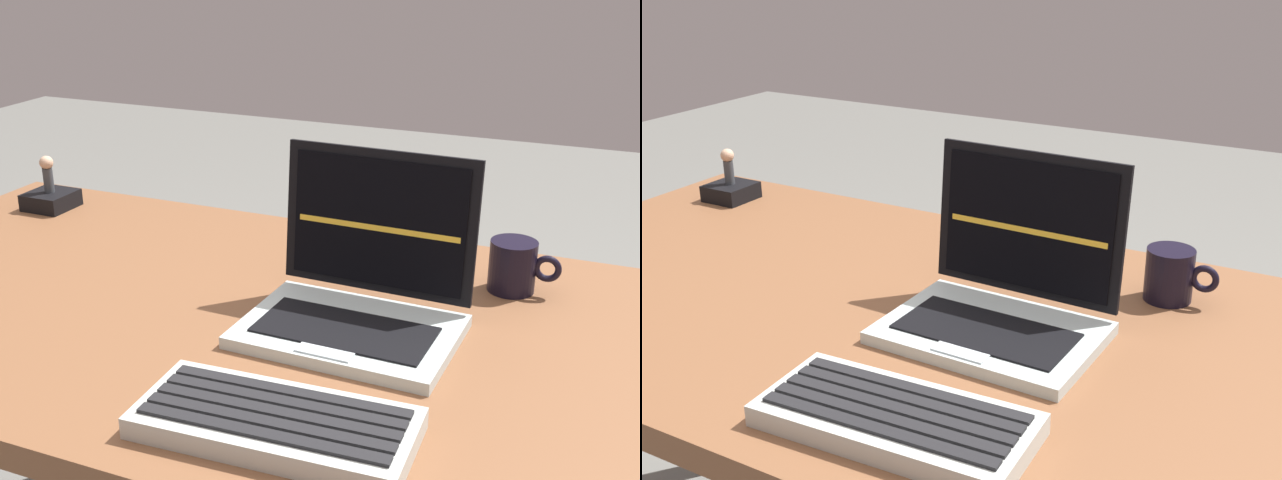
% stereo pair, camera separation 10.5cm
% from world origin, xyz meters
% --- Properties ---
extents(desk, '(1.68, 0.78, 0.71)m').
position_xyz_m(desk, '(0.00, 0.00, 0.63)').
color(desk, brown).
rests_on(desk, ground).
extents(laptop_front, '(0.29, 0.23, 0.23)m').
position_xyz_m(laptop_front, '(0.05, 0.02, 0.76)').
color(laptop_front, '#B2C1BF').
rests_on(laptop_front, desk).
extents(external_keyboard, '(0.32, 0.15, 0.03)m').
position_xyz_m(external_keyboard, '(0.06, -0.26, 0.72)').
color(external_keyboard, '#B8BFB8').
rests_on(external_keyboard, desk).
extents(figurine_stand, '(0.09, 0.09, 0.03)m').
position_xyz_m(figurine_stand, '(-0.69, 0.26, 0.72)').
color(figurine_stand, black).
rests_on(figurine_stand, desk).
extents(figurine, '(0.03, 0.03, 0.07)m').
position_xyz_m(figurine, '(-0.69, 0.26, 0.78)').
color(figurine, '#36393E').
rests_on(figurine, figurine_stand).
extents(coffee_mug, '(0.11, 0.07, 0.08)m').
position_xyz_m(coffee_mug, '(0.23, 0.22, 0.75)').
color(coffee_mug, black).
rests_on(coffee_mug, desk).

